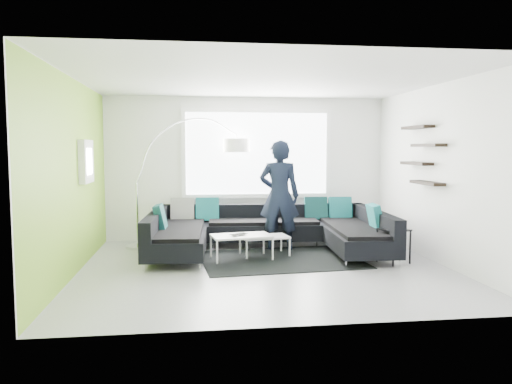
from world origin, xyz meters
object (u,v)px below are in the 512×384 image
side_table (393,246)px  laptop (241,235)px  coffee_table (253,246)px  person (279,196)px  sectional_sofa (267,232)px  arc_lamp (137,183)px

side_table → laptop: size_ratio=1.44×
coffee_table → person: size_ratio=0.63×
sectional_sofa → side_table: bearing=-23.6°
person → side_table: bearing=155.0°
arc_lamp → laptop: bearing=-48.7°
side_table → person: bearing=142.1°
sectional_sofa → arc_lamp: (-2.25, 0.77, 0.81)m
side_table → person: person is taller
sectional_sofa → arc_lamp: size_ratio=1.73×
laptop → arc_lamp: bearing=108.1°
coffee_table → person: bearing=38.4°
arc_lamp → person: (2.51, -0.47, -0.22)m
arc_lamp → laptop: arc_lamp is taller
coffee_table → person: 1.10m
coffee_table → person: (0.54, 0.58, 0.77)m
coffee_table → laptop: laptop is taller
coffee_table → sectional_sofa: bearing=36.9°
side_table → arc_lamp: bearing=157.3°
side_table → sectional_sofa: bearing=153.0°
arc_lamp → person: size_ratio=1.22×
sectional_sofa → laptop: size_ratio=10.89×
laptop → sectional_sofa: bearing=6.6°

